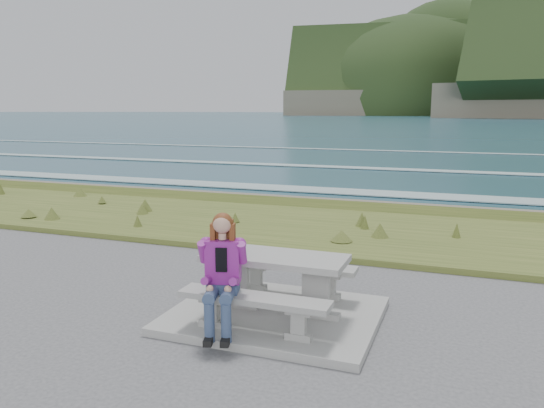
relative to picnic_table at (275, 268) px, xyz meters
name	(u,v)px	position (x,y,z in m)	size (l,w,h in m)	color
concrete_slab	(275,315)	(0.00, 0.00, -0.63)	(2.60, 2.10, 0.10)	gray
picnic_table	(275,268)	(0.00, 0.00, 0.00)	(1.80, 0.75, 0.75)	gray
bench_landward	(254,304)	(0.00, -0.70, -0.23)	(1.80, 0.35, 0.45)	gray
bench_seaward	(292,270)	(0.00, 0.70, -0.23)	(1.80, 0.35, 0.45)	gray
grass_verge	(354,234)	(0.00, 5.00, -0.68)	(160.00, 4.50, 0.22)	#3D501E
shore_drop	(377,211)	(0.00, 7.90, -0.68)	(160.00, 0.80, 2.20)	#6F6453
ocean	(425,187)	(0.00, 25.09, -2.42)	(1600.00, 1600.00, 0.09)	#214B5D
seated_woman	(221,290)	(-0.35, -0.83, -0.07)	(0.54, 0.75, 1.39)	navy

